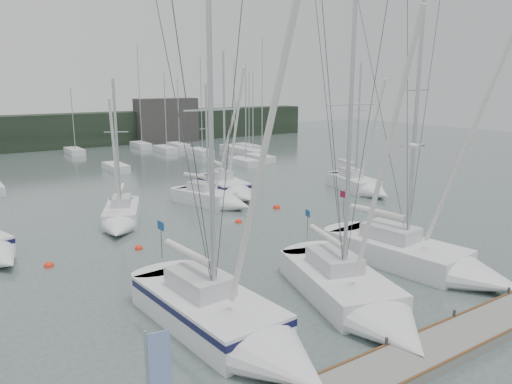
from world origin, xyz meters
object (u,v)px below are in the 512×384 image
(sailboat_near_left, at_px, (236,328))
(sailboat_mid_e, at_px, (363,187))
(sailboat_mid_d, at_px, (230,189))
(buoy_c, at_px, (49,266))
(sailboat_mid_b, at_px, (120,220))
(sailboat_near_right, at_px, (435,263))
(buoy_a, at_px, (139,249))
(sailboat_mid_c, at_px, (217,200))
(buoy_b, at_px, (239,222))
(sailboat_near_center, at_px, (362,303))
(buoy_d, at_px, (277,208))

(sailboat_near_left, relative_size, sailboat_mid_e, 1.23)
(sailboat_mid_d, relative_size, buoy_c, 24.99)
(sailboat_mid_e, bearing_deg, sailboat_mid_b, -172.60)
(sailboat_near_right, relative_size, buoy_a, 32.48)
(sailboat_mid_c, bearing_deg, sailboat_near_right, -102.63)
(sailboat_mid_c, height_order, buoy_b, sailboat_mid_c)
(sailboat_near_left, height_order, sailboat_near_right, sailboat_near_right)
(sailboat_mid_b, distance_m, sailboat_mid_d, 11.69)
(sailboat_near_center, distance_m, sailboat_near_right, 6.60)
(sailboat_mid_c, bearing_deg, sailboat_near_center, -121.57)
(sailboat_near_right, height_order, buoy_d, sailboat_near_right)
(sailboat_mid_e, height_order, buoy_b, sailboat_mid_e)
(sailboat_near_left, relative_size, sailboat_mid_d, 1.13)
(sailboat_near_center, relative_size, sailboat_mid_e, 1.25)
(sailboat_mid_c, height_order, buoy_a, sailboat_mid_c)
(sailboat_near_left, bearing_deg, sailboat_near_center, -13.83)
(buoy_d, bearing_deg, buoy_b, -159.31)
(buoy_a, bearing_deg, sailboat_mid_b, 82.76)
(buoy_b, height_order, buoy_d, buoy_d)
(sailboat_mid_c, bearing_deg, buoy_d, -59.94)
(buoy_c, bearing_deg, sailboat_near_center, -53.96)
(sailboat_near_left, height_order, sailboat_mid_e, sailboat_near_left)
(sailboat_mid_c, height_order, sailboat_mid_e, sailboat_mid_e)
(sailboat_near_center, relative_size, sailboat_mid_b, 1.41)
(sailboat_mid_c, xyz_separation_m, buoy_c, (-14.00, -6.37, -0.53))
(sailboat_mid_e, xyz_separation_m, buoy_b, (-14.15, -1.85, -0.56))
(sailboat_near_left, relative_size, buoy_d, 25.23)
(sailboat_near_center, relative_size, sailboat_near_right, 0.95)
(buoy_c, height_order, buoy_d, buoy_d)
(sailboat_mid_d, xyz_separation_m, buoy_b, (-3.76, -7.38, -0.62))
(sailboat_mid_e, relative_size, buoy_d, 20.55)
(sailboat_mid_b, bearing_deg, buoy_d, 14.77)
(sailboat_near_right, bearing_deg, sailboat_near_center, -177.43)
(sailboat_near_center, distance_m, sailboat_mid_d, 23.49)
(sailboat_mid_d, bearing_deg, sailboat_near_right, -85.32)
(buoy_c, distance_m, buoy_d, 17.93)
(buoy_a, height_order, buoy_d, buoy_d)
(sailboat_mid_c, height_order, buoy_c, sailboat_mid_c)
(sailboat_near_center, xyz_separation_m, sailboat_mid_b, (-4.11, 18.62, -0.04))
(buoy_a, distance_m, buoy_c, 5.07)
(sailboat_near_left, relative_size, sailboat_near_right, 0.94)
(sailboat_mid_e, bearing_deg, buoy_a, -159.35)
(sailboat_near_right, xyz_separation_m, buoy_c, (-16.31, 12.30, -0.60))
(buoy_a, bearing_deg, sailboat_mid_c, 35.34)
(buoy_a, bearing_deg, sailboat_mid_e, 8.67)
(sailboat_mid_b, xyz_separation_m, sailboat_mid_c, (8.29, 1.25, 0.01))
(sailboat_mid_b, height_order, sailboat_mid_c, sailboat_mid_b)
(buoy_b, bearing_deg, sailboat_mid_b, 153.98)
(sailboat_mid_b, distance_m, buoy_c, 7.69)
(sailboat_near_center, height_order, buoy_a, sailboat_near_center)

